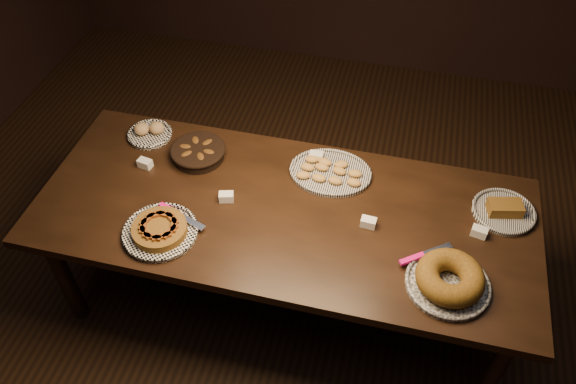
% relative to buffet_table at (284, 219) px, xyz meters
% --- Properties ---
extents(ground, '(5.00, 5.00, 0.00)m').
position_rel_buffet_table_xyz_m(ground, '(0.00, 0.00, -0.68)').
color(ground, black).
rests_on(ground, ground).
extents(buffet_table, '(2.40, 1.00, 0.75)m').
position_rel_buffet_table_xyz_m(buffet_table, '(0.00, 0.00, 0.00)').
color(buffet_table, black).
rests_on(buffet_table, ground).
extents(apple_tart_plate, '(0.37, 0.35, 0.07)m').
position_rel_buffet_table_xyz_m(apple_tart_plate, '(-0.51, -0.28, 0.10)').
color(apple_tart_plate, white).
rests_on(apple_tart_plate, buffet_table).
extents(madeleine_platter, '(0.42, 0.34, 0.05)m').
position_rel_buffet_table_xyz_m(madeleine_platter, '(0.17, 0.29, 0.09)').
color(madeleine_platter, black).
rests_on(madeleine_platter, buffet_table).
extents(bundt_cake_plate, '(0.40, 0.40, 0.11)m').
position_rel_buffet_table_xyz_m(bundt_cake_plate, '(0.78, -0.26, 0.12)').
color(bundt_cake_plate, black).
rests_on(bundt_cake_plate, buffet_table).
extents(croissant_basket, '(0.33, 0.33, 0.07)m').
position_rel_buffet_table_xyz_m(croissant_basket, '(-0.52, 0.25, 0.11)').
color(croissant_basket, black).
rests_on(croissant_basket, buffet_table).
extents(bread_roll_plate, '(0.24, 0.24, 0.08)m').
position_rel_buffet_table_xyz_m(bread_roll_plate, '(-0.84, 0.35, 0.10)').
color(bread_roll_plate, white).
rests_on(bread_roll_plate, buffet_table).
extents(loaf_plate, '(0.30, 0.30, 0.07)m').
position_rel_buffet_table_xyz_m(loaf_plate, '(1.02, 0.22, 0.09)').
color(loaf_plate, black).
rests_on(loaf_plate, buffet_table).
extents(tent_cards, '(1.75, 0.44, 0.04)m').
position_rel_buffet_table_xyz_m(tent_cards, '(0.07, 0.11, 0.10)').
color(tent_cards, white).
rests_on(tent_cards, buffet_table).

